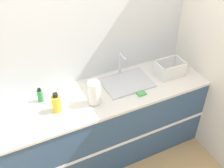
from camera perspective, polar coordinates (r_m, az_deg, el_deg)
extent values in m
cube|color=silver|center=(2.79, -6.35, 7.87)|extent=(4.84, 0.06, 2.60)
cube|color=silver|center=(3.12, 18.50, 9.46)|extent=(0.06, 2.66, 2.60)
cube|color=#33517A|center=(3.05, -2.84, -9.36)|extent=(2.44, 0.66, 0.89)
cube|color=white|center=(2.85, -0.15, -13.68)|extent=(2.44, 0.01, 0.04)
cube|color=silver|center=(2.73, -3.13, -2.70)|extent=(2.46, 0.69, 0.03)
cube|color=silver|center=(2.88, 3.30, 0.34)|extent=(0.53, 0.39, 0.02)
cylinder|color=silver|center=(2.93, 1.74, 4.38)|extent=(0.02, 0.02, 0.26)
cylinder|color=silver|center=(2.81, 2.45, 5.89)|extent=(0.02, 0.14, 0.02)
cylinder|color=#4C4C51|center=(2.63, -3.77, -4.02)|extent=(0.09, 0.09, 0.01)
cylinder|color=white|center=(2.55, -3.88, -1.88)|extent=(0.12, 0.12, 0.24)
cube|color=white|center=(3.08, 12.28, 2.13)|extent=(0.31, 0.21, 0.01)
cube|color=white|center=(2.98, 13.59, 2.47)|extent=(0.31, 0.01, 0.16)
cube|color=white|center=(3.10, 11.43, 4.36)|extent=(0.31, 0.01, 0.16)
cube|color=white|center=(2.96, 10.20, 2.78)|extent=(0.01, 0.21, 0.16)
cube|color=white|center=(3.12, 14.66, 4.05)|extent=(0.01, 0.21, 0.16)
cylinder|color=yellow|center=(2.54, -11.96, -4.22)|extent=(0.09, 0.09, 0.17)
cylinder|color=black|center=(2.47, -12.27, -2.38)|extent=(0.05, 0.05, 0.04)
cylinder|color=#2D8C3D|center=(2.71, -15.32, -2.51)|extent=(0.06, 0.06, 0.13)
cylinder|color=black|center=(2.66, -15.59, -1.23)|extent=(0.03, 0.03, 0.03)
cube|color=#4CB259|center=(2.74, 6.44, -2.08)|extent=(0.09, 0.06, 0.02)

